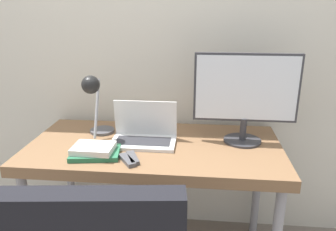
{
  "coord_description": "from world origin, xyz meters",
  "views": [
    {
      "loc": [
        0.24,
        -1.31,
        1.49
      ],
      "look_at": [
        0.08,
        0.31,
        0.94
      ],
      "focal_mm": 35.0,
      "sensor_mm": 36.0,
      "label": 1
    }
  ],
  "objects_px": {
    "laptop": "(144,134)",
    "monitor": "(246,93)",
    "book_stack": "(94,151)",
    "desk_lamp": "(94,99)"
  },
  "relations": [
    {
      "from": "laptop",
      "to": "monitor",
      "type": "relative_size",
      "value": 0.64
    },
    {
      "from": "monitor",
      "to": "book_stack",
      "type": "height_order",
      "value": "monitor"
    },
    {
      "from": "desk_lamp",
      "to": "monitor",
      "type": "bearing_deg",
      "value": 3.1
    },
    {
      "from": "desk_lamp",
      "to": "book_stack",
      "type": "xyz_separation_m",
      "value": [
        0.06,
        -0.22,
        -0.21
      ]
    },
    {
      "from": "desk_lamp",
      "to": "book_stack",
      "type": "distance_m",
      "value": 0.31
    },
    {
      "from": "laptop",
      "to": "book_stack",
      "type": "xyz_separation_m",
      "value": [
        -0.22,
        -0.2,
        -0.02
      ]
    },
    {
      "from": "laptop",
      "to": "book_stack",
      "type": "bearing_deg",
      "value": -138.26
    },
    {
      "from": "laptop",
      "to": "monitor",
      "type": "bearing_deg",
      "value": 6.81
    },
    {
      "from": "book_stack",
      "to": "monitor",
      "type": "bearing_deg",
      "value": 18.85
    },
    {
      "from": "laptop",
      "to": "desk_lamp",
      "type": "height_order",
      "value": "desk_lamp"
    }
  ]
}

